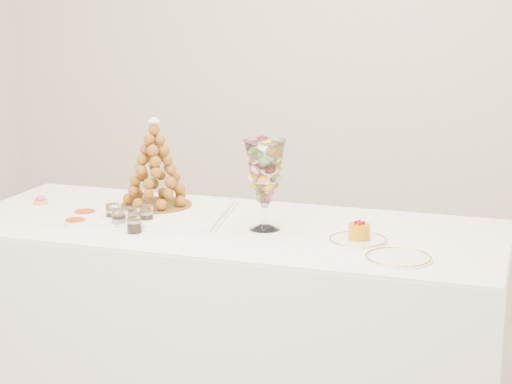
% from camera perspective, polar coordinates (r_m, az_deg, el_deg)
% --- Properties ---
extents(buffet_table, '(2.18, 0.90, 0.82)m').
position_cam_1_polar(buffet_table, '(3.49, -1.95, -8.71)').
color(buffet_table, white).
rests_on(buffet_table, ground).
extents(lace_tray, '(0.73, 0.59, 0.02)m').
position_cam_1_polar(lace_tray, '(3.53, -7.38, -1.34)').
color(lace_tray, white).
rests_on(lace_tray, buffet_table).
extents(macaron_vase, '(0.16, 0.16, 0.35)m').
position_cam_1_polar(macaron_vase, '(3.24, 0.59, 1.36)').
color(macaron_vase, white).
rests_on(macaron_vase, buffet_table).
extents(cake_plate, '(0.22, 0.22, 0.01)m').
position_cam_1_polar(cake_plate, '(3.15, 6.81, -3.23)').
color(cake_plate, white).
rests_on(cake_plate, buffet_table).
extents(spare_plate, '(0.23, 0.23, 0.01)m').
position_cam_1_polar(spare_plate, '(2.96, 9.46, -4.38)').
color(spare_plate, white).
rests_on(spare_plate, buffet_table).
extents(pink_tart, '(0.06, 0.06, 0.04)m').
position_cam_1_polar(pink_tart, '(3.79, -14.16, -0.55)').
color(pink_tart, tan).
rests_on(pink_tart, buffet_table).
extents(verrine_a, '(0.06, 0.06, 0.07)m').
position_cam_1_polar(verrine_a, '(3.44, -9.53, -1.37)').
color(verrine_a, white).
rests_on(verrine_a, buffet_table).
extents(verrine_b, '(0.06, 0.06, 0.07)m').
position_cam_1_polar(verrine_b, '(3.38, -8.12, -1.60)').
color(verrine_b, white).
rests_on(verrine_b, buffet_table).
extents(verrine_c, '(0.07, 0.07, 0.07)m').
position_cam_1_polar(verrine_c, '(3.38, -7.33, -1.53)').
color(verrine_c, white).
rests_on(verrine_c, buffet_table).
extents(verrine_d, '(0.06, 0.06, 0.07)m').
position_cam_1_polar(verrine_d, '(3.34, -9.13, -1.79)').
color(verrine_d, white).
rests_on(verrine_d, buffet_table).
extents(verrine_e, '(0.06, 0.06, 0.07)m').
position_cam_1_polar(verrine_e, '(3.27, -8.13, -2.08)').
color(verrine_e, white).
rests_on(verrine_e, buffet_table).
extents(ramekin_back, '(0.09, 0.09, 0.03)m').
position_cam_1_polar(ramekin_back, '(3.51, -11.34, -1.52)').
color(ramekin_back, white).
rests_on(ramekin_back, buffet_table).
extents(ramekin_front, '(0.08, 0.08, 0.03)m').
position_cam_1_polar(ramekin_front, '(3.39, -11.96, -2.07)').
color(ramekin_front, white).
rests_on(ramekin_front, buffet_table).
extents(croquembouche, '(0.31, 0.31, 0.37)m').
position_cam_1_polar(croquembouche, '(3.55, -6.74, 1.93)').
color(croquembouche, brown).
rests_on(croquembouche, lace_tray).
extents(mousse_cake, '(0.08, 0.08, 0.07)m').
position_cam_1_polar(mousse_cake, '(3.14, 6.90, -2.61)').
color(mousse_cake, orange).
rests_on(mousse_cake, cake_plate).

